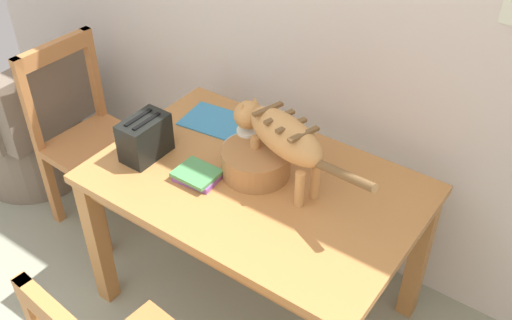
% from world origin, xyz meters
% --- Properties ---
extents(dining_table, '(1.25, 0.81, 0.72)m').
position_xyz_m(dining_table, '(0.11, 1.44, 0.63)').
color(dining_table, '#BD7D41').
rests_on(dining_table, ground_plane).
extents(cat, '(0.69, 0.27, 0.29)m').
position_xyz_m(cat, '(0.18, 1.50, 0.92)').
color(cat, tan).
rests_on(cat, dining_table).
extents(saucer_bowl, '(0.21, 0.21, 0.03)m').
position_xyz_m(saucer_bowl, '(-0.01, 1.56, 0.74)').
color(saucer_bowl, '#B2B4B3').
rests_on(saucer_bowl, dining_table).
extents(coffee_mug, '(0.13, 0.09, 0.09)m').
position_xyz_m(coffee_mug, '(-0.01, 1.56, 0.80)').
color(coffee_mug, white).
rests_on(coffee_mug, saucer_bowl).
extents(magazine, '(0.29, 0.24, 0.01)m').
position_xyz_m(magazine, '(-0.27, 1.66, 0.72)').
color(magazine, '#3B8EC3').
rests_on(magazine, dining_table).
extents(book_stack, '(0.17, 0.15, 0.04)m').
position_xyz_m(book_stack, '(-0.08, 1.32, 0.74)').
color(book_stack, '#8A50A5').
rests_on(book_stack, dining_table).
extents(wicker_basket, '(0.27, 0.27, 0.11)m').
position_xyz_m(wicker_basket, '(0.08, 1.48, 0.77)').
color(wicker_basket, '#A87241').
rests_on(wicker_basket, dining_table).
extents(toaster, '(0.12, 0.20, 0.18)m').
position_xyz_m(toaster, '(-0.34, 1.32, 0.81)').
color(toaster, black).
rests_on(toaster, dining_table).
extents(wooden_chair_near, '(0.44, 0.44, 0.95)m').
position_xyz_m(wooden_chair_near, '(-0.89, 1.46, 0.47)').
color(wooden_chair_near, '#BA7741').
rests_on(wooden_chair_near, ground_plane).
extents(wicker_armchair, '(0.61, 0.62, 0.78)m').
position_xyz_m(wicker_armchair, '(-1.44, 1.48, 0.27)').
color(wicker_armchair, '#776859').
rests_on(wicker_armchair, ground_plane).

